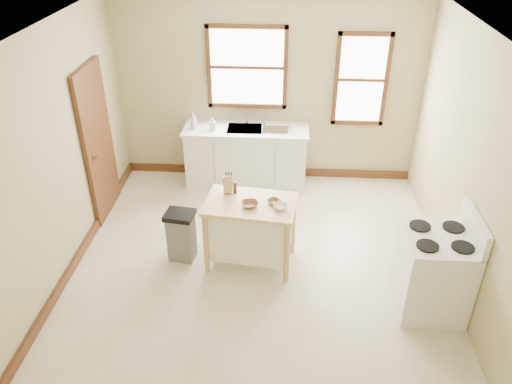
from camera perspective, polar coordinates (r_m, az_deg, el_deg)
floor at (r=6.05m, az=0.07°, el=-9.44°), size 5.00×5.00×0.00m
ceiling at (r=4.72m, az=0.10°, el=17.26°), size 5.00×5.00×0.00m
wall_back at (r=7.52m, az=1.32°, el=11.49°), size 4.50×0.04×2.80m
wall_left at (r=5.82m, az=-22.65°, el=2.77°), size 0.04×5.00×2.80m
wall_right at (r=5.59m, az=23.78°, el=1.33°), size 0.04×5.00×2.80m
window_main at (r=7.41m, az=-1.04°, el=14.04°), size 1.17×0.06×1.22m
window_side at (r=7.51m, az=11.93°, el=12.42°), size 0.77×0.06×1.37m
door_left at (r=7.01m, az=-17.63°, el=5.35°), size 0.06×0.90×2.10m
baseboard_back at (r=8.05m, az=1.20°, el=2.41°), size 4.50×0.04×0.12m
baseboard_left at (r=6.50m, az=-20.03°, el=-7.65°), size 0.04×5.00×0.12m
sink_counter at (r=7.64m, az=-1.12°, el=4.13°), size 1.86×0.62×0.92m
faucet at (r=7.56m, az=-1.05°, el=8.60°), size 0.03×0.03×0.22m
soap_bottle_a at (r=7.45m, az=-7.14°, el=8.06°), size 0.10×0.10×0.24m
soap_bottle_b at (r=7.39m, az=-4.99°, el=7.77°), size 0.09×0.09×0.18m
dish_rack at (r=7.36m, az=2.27°, el=7.42°), size 0.45×0.38×0.10m
kitchen_island at (r=5.99m, az=-0.62°, el=-4.68°), size 1.12×0.79×0.86m
knife_block at (r=5.90m, az=-3.25°, el=0.84°), size 0.12×0.12×0.20m
pepper_grinder at (r=5.89m, az=-2.41°, el=0.53°), size 0.06×0.06×0.15m
bowl_a at (r=5.67m, az=-0.72°, el=-1.42°), size 0.23×0.23×0.05m
bowl_b at (r=5.73m, az=2.04°, el=-1.09°), size 0.20×0.20×0.04m
bowl_c at (r=5.63m, az=2.83°, el=-1.69°), size 0.21×0.21×0.05m
trash_bin at (r=6.17m, az=-8.53°, el=-4.95°), size 0.38×0.33×0.66m
gas_stove at (r=5.61m, az=19.75°, el=-7.56°), size 0.74×0.75×1.20m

